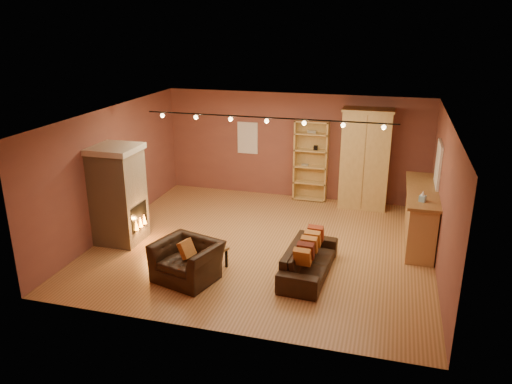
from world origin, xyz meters
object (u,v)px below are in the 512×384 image
(bar_counter, at_px, (420,215))
(coffee_table, at_px, (209,251))
(armoire, at_px, (365,159))
(loveseat, at_px, (309,255))
(bookcase, at_px, (311,160))
(fireplace, at_px, (119,195))
(armchair, at_px, (187,255))

(bar_counter, bearing_deg, coffee_table, -149.10)
(armoire, relative_size, bar_counter, 1.01)
(bar_counter, distance_m, loveseat, 2.93)
(bookcase, relative_size, bar_counter, 0.85)
(bookcase, xyz_separation_m, armoire, (1.40, -0.21, 0.18))
(fireplace, bearing_deg, coffee_table, -16.92)
(armoire, bearing_deg, bookcase, 171.46)
(bookcase, xyz_separation_m, coffee_table, (-1.21, -4.44, -0.73))
(bookcase, height_order, bar_counter, bookcase)
(armchair, relative_size, coffee_table, 1.75)
(armoire, height_order, loveseat, armoire)
(loveseat, relative_size, coffee_table, 2.70)
(bookcase, height_order, armchair, bookcase)
(fireplace, relative_size, coffee_table, 2.90)
(armchair, distance_m, coffee_table, 0.59)
(loveseat, bearing_deg, fireplace, 87.65)
(bookcase, distance_m, armchair, 5.20)
(bar_counter, bearing_deg, fireplace, -165.10)
(bar_counter, relative_size, loveseat, 1.28)
(fireplace, distance_m, bar_counter, 6.47)
(loveseat, bearing_deg, bookcase, 12.86)
(bar_counter, xyz_separation_m, loveseat, (-2.05, -2.09, -0.22))
(fireplace, height_order, bookcase, bookcase)
(armoire, bearing_deg, bar_counter, -54.46)
(fireplace, xyz_separation_m, bookcase, (3.51, 3.74, 0.03))
(armoire, xyz_separation_m, bar_counter, (1.33, -1.87, -0.66))
(fireplace, xyz_separation_m, armoire, (4.91, 3.53, 0.21))
(bar_counter, distance_m, coffee_table, 4.60)
(armchair, bearing_deg, loveseat, 36.15)
(fireplace, bearing_deg, bookcase, 46.80)
(bookcase, height_order, loveseat, bookcase)
(armchair, bearing_deg, bar_counter, 50.46)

